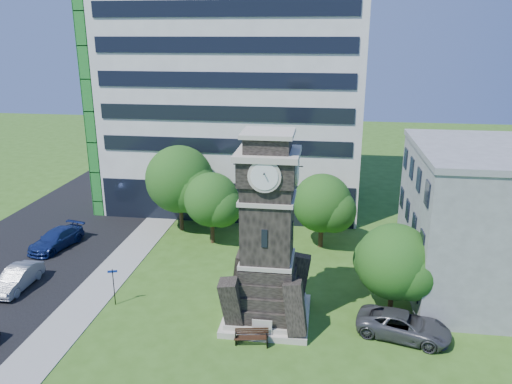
# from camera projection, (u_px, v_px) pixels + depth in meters

# --- Properties ---
(ground) EXTENTS (160.00, 160.00, 0.00)m
(ground) POSITION_uv_depth(u_px,v_px,m) (215.00, 332.00, 30.76)
(ground) COLOR #355B1A
(ground) RESTS_ON ground
(sidewalk) EXTENTS (3.00, 70.00, 0.06)m
(sidewalk) POSITION_uv_depth(u_px,v_px,m) (104.00, 283.00, 36.74)
(sidewalk) COLOR gray
(sidewalk) RESTS_ON ground
(clock_tower) EXTENTS (5.40, 5.40, 12.22)m
(clock_tower) POSITION_uv_depth(u_px,v_px,m) (267.00, 243.00, 30.64)
(clock_tower) COLOR beige
(clock_tower) RESTS_ON ground
(office_tall) EXTENTS (26.20, 15.11, 28.60)m
(office_tall) POSITION_uv_depth(u_px,v_px,m) (236.00, 67.00, 51.25)
(office_tall) COLOR white
(office_tall) RESTS_ON ground
(car_street_mid) EXTENTS (1.68, 4.70, 1.54)m
(car_street_mid) POSITION_uv_depth(u_px,v_px,m) (17.00, 278.00, 35.80)
(car_street_mid) COLOR gray
(car_street_mid) RESTS_ON ground
(car_street_north) EXTENTS (3.35, 5.77, 1.57)m
(car_street_north) POSITION_uv_depth(u_px,v_px,m) (56.00, 239.00, 42.59)
(car_street_north) COLOR navy
(car_street_north) RESTS_ON ground
(car_east_lot) EXTENTS (6.02, 3.91, 1.54)m
(car_east_lot) POSITION_uv_depth(u_px,v_px,m) (404.00, 325.00, 30.05)
(car_east_lot) COLOR #47474B
(car_east_lot) RESTS_ON ground
(park_bench) EXTENTS (1.98, 0.53, 1.02)m
(park_bench) POSITION_uv_depth(u_px,v_px,m) (251.00, 336.00, 29.35)
(park_bench) COLOR black
(park_bench) RESTS_ON ground
(street_sign) EXTENTS (0.63, 0.06, 2.64)m
(street_sign) POSITION_uv_depth(u_px,v_px,m) (113.00, 283.00, 33.34)
(street_sign) COLOR black
(street_sign) RESTS_ON ground
(tree_nw) EXTENTS (6.76, 6.14, 8.02)m
(tree_nw) POSITION_uv_depth(u_px,v_px,m) (181.00, 181.00, 45.25)
(tree_nw) COLOR #332114
(tree_nw) RESTS_ON ground
(tree_nc) EXTENTS (5.17, 4.70, 6.34)m
(tree_nc) POSITION_uv_depth(u_px,v_px,m) (212.00, 201.00, 42.71)
(tree_nc) COLOR #332114
(tree_nc) RESTS_ON ground
(tree_ne) EXTENTS (5.46, 4.97, 6.47)m
(tree_ne) POSITION_uv_depth(u_px,v_px,m) (323.00, 205.00, 41.87)
(tree_ne) COLOR #332114
(tree_ne) RESTS_ON ground
(tree_east) EXTENTS (5.41, 4.92, 6.09)m
(tree_east) POSITION_uv_depth(u_px,v_px,m) (395.00, 264.00, 31.94)
(tree_east) COLOR #332114
(tree_east) RESTS_ON ground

